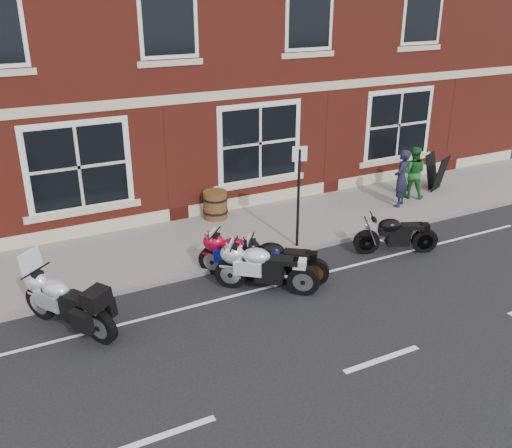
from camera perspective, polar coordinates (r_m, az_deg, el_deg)
The scene contains 13 objects.
ground at distance 12.56m, azimuth 3.85°, elevation -6.17°, with size 80.00×80.00×0.00m, color black.
sidewalk at distance 14.91m, azimuth -2.06°, elevation -1.02°, with size 30.00×3.00×0.12m, color slate.
kerb at distance 13.63m, azimuth 0.79°, elevation -3.40°, with size 30.00×0.16×0.12m, color slate.
moto_touring_silver at distance 11.35m, azimuth -18.38°, elevation -7.21°, with size 1.33×2.05×1.52m.
moto_sport_red at distance 12.59m, azimuth -1.26°, elevation -3.15°, with size 1.62×1.69×0.99m.
moto_sport_black at distance 12.49m, azimuth 2.34°, elevation -3.50°, with size 1.75×1.41×0.95m.
moto_sport_silver at distance 12.09m, azimuth 0.90°, elevation -4.21°, with size 1.84×1.54×1.02m.
moto_naked_black at distance 14.21m, azimuth 13.66°, elevation -0.84°, with size 1.94×0.96×0.93m.
pedestrian_left at distance 16.93m, azimuth 14.33°, elevation 4.45°, with size 0.61×0.40×1.67m, color black.
pedestrian_right at distance 17.74m, azimuth 15.42°, elevation 4.99°, with size 0.77×0.60×1.57m, color #1C6225.
a_board_sign at distance 18.79m, azimuth 17.56°, elevation 4.96°, with size 0.66×0.44×1.10m, color black, non-canonical shape.
barrel_planter at distance 15.71m, azimuth -4.09°, elevation 1.94°, with size 0.69×0.69×0.77m.
parking_sign at distance 13.61m, azimuth 4.28°, elevation 3.42°, with size 0.35×0.13×2.52m.
Camera 1 is at (-5.78, -9.37, 6.05)m, focal length 40.00 mm.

